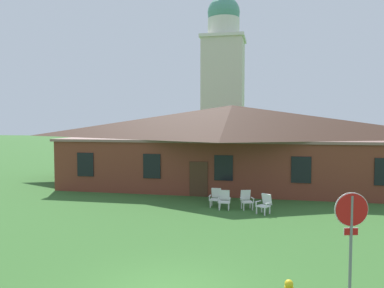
% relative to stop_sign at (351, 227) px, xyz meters
% --- Properties ---
extents(brick_building, '(22.88, 10.40, 5.65)m').
position_rel_stop_sign_xyz_m(brick_building, '(-4.47, 17.84, 0.85)').
color(brick_building, brown).
rests_on(brick_building, ground).
extents(dome_tower, '(5.18, 5.18, 20.33)m').
position_rel_stop_sign_xyz_m(dome_tower, '(-7.34, 36.80, 7.31)').
color(dome_tower, beige).
rests_on(dome_tower, ground).
extents(stop_sign, '(0.78, 0.23, 2.85)m').
position_rel_stop_sign_xyz_m(stop_sign, '(0.00, 0.00, 0.00)').
color(stop_sign, slate).
rests_on(stop_sign, ground).
extents(lawn_chair_by_porch, '(0.65, 0.68, 0.96)m').
position_rel_stop_sign_xyz_m(lawn_chair_by_porch, '(-4.60, 10.39, -1.53)').
color(lawn_chair_by_porch, silver).
rests_on(lawn_chair_by_porch, ground).
extents(lawn_chair_near_door, '(0.66, 0.69, 0.96)m').
position_rel_stop_sign_xyz_m(lawn_chair_near_door, '(-4.09, 9.89, -1.53)').
color(lawn_chair_near_door, silver).
rests_on(lawn_chair_near_door, ground).
extents(lawn_chair_left_end, '(0.76, 0.81, 0.96)m').
position_rel_stop_sign_xyz_m(lawn_chair_left_end, '(-2.98, 10.14, -1.53)').
color(lawn_chair_left_end, silver).
rests_on(lawn_chair_left_end, ground).
extents(lawn_chair_middle, '(0.84, 0.87, 0.96)m').
position_rel_stop_sign_xyz_m(lawn_chair_middle, '(-2.05, 9.32, -1.53)').
color(lawn_chair_middle, white).
rests_on(lawn_chair_middle, ground).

